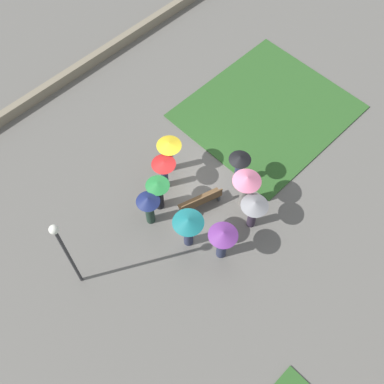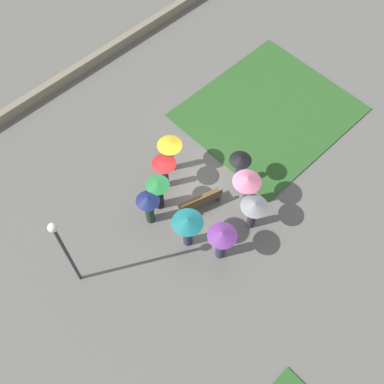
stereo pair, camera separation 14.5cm
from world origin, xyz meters
name	(u,v)px [view 2 (the right image)]	position (x,y,z in m)	size (l,w,h in m)	color
ground_plane	(195,189)	(0.00, 0.00, 0.00)	(90.00, 90.00, 0.00)	#66635E
lawn_patch_near	(269,112)	(-5.42, -0.64, 0.03)	(7.27, 6.44, 0.06)	#2D5B26
parapet_wall	(70,75)	(0.00, -8.78, 0.28)	(45.00, 0.35, 0.56)	gray
park_bench	(201,201)	(0.42, 0.75, 0.47)	(1.88, 0.95, 0.90)	brown
lamp_post	(63,247)	(5.90, -0.19, 2.86)	(0.32, 0.32, 4.46)	#2D2D30
crowd_person_navy	(148,205)	(2.30, -0.22, 1.23)	(0.93, 0.93, 1.79)	#1E3328
crowd_person_purple	(222,239)	(1.35, 2.80, 1.34)	(1.11, 1.11, 1.91)	#282D47
crowd_person_teal	(188,226)	(1.90, 1.55, 1.42)	(1.20, 1.20, 1.93)	#282D47
crowd_person_grey	(254,209)	(-0.46, 2.74, 1.32)	(1.07, 1.07, 1.78)	#2D2333
crowd_person_yellow	(170,149)	(0.00, -1.50, 1.39)	(1.03, 1.03, 1.88)	slate
crowd_person_green	(158,191)	(1.59, -0.47, 1.14)	(0.95, 0.95, 1.78)	black
crowd_person_black	(240,165)	(-1.59, 0.95, 1.26)	(0.91, 0.91, 1.79)	#282D47
crowd_person_pink	(246,186)	(-0.94, 1.88, 1.44)	(1.14, 1.14, 2.03)	slate
crowd_person_red	(164,168)	(0.74, -1.03, 1.32)	(0.99, 0.99, 1.79)	#282D47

